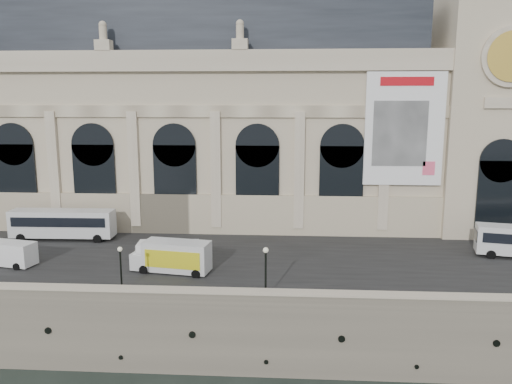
# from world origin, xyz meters

# --- Properties ---
(ground) EXTENTS (260.00, 260.00, 0.00)m
(ground) POSITION_xyz_m (0.00, 0.00, 0.00)
(ground) COLOR black
(ground) RESTS_ON ground
(quay) EXTENTS (160.00, 70.00, 6.00)m
(quay) POSITION_xyz_m (0.00, 35.00, 3.00)
(quay) COLOR gray
(quay) RESTS_ON ground
(street) EXTENTS (160.00, 24.00, 0.06)m
(street) POSITION_xyz_m (0.00, 14.00, 6.03)
(street) COLOR #2D2D2D
(street) RESTS_ON quay
(parapet) EXTENTS (160.00, 1.40, 1.21)m
(parapet) POSITION_xyz_m (0.00, 0.60, 6.62)
(parapet) COLOR gray
(parapet) RESTS_ON quay
(museum) EXTENTS (69.00, 18.70, 29.10)m
(museum) POSITION_xyz_m (-5.98, 30.86, 19.72)
(museum) COLOR #C2B295
(museum) RESTS_ON quay
(clock_pavilion) EXTENTS (13.00, 14.72, 36.70)m
(clock_pavilion) POSITION_xyz_m (34.00, 27.93, 23.42)
(clock_pavilion) COLOR #C2B295
(clock_pavilion) RESTS_ON quay
(bus_left) EXTENTS (12.19, 3.01, 3.58)m
(bus_left) POSITION_xyz_m (-16.85, 18.42, 8.00)
(bus_left) COLOR silver
(bus_left) RESTS_ON quay
(van_b) EXTENTS (5.78, 3.12, 2.44)m
(van_b) POSITION_xyz_m (-18.37, 8.94, 7.25)
(van_b) COLOR white
(van_b) RESTS_ON quay
(van_c) EXTENTS (6.20, 2.86, 2.69)m
(van_c) POSITION_xyz_m (-2.34, 8.88, 7.38)
(van_c) COLOR white
(van_c) RESTS_ON quay
(box_truck) EXTENTS (7.84, 3.66, 3.04)m
(box_truck) POSITION_xyz_m (-1.32, 8.04, 7.53)
(box_truck) COLOR silver
(box_truck) RESTS_ON quay
(lamp_left) EXTENTS (0.41, 0.41, 4.02)m
(lamp_left) POSITION_xyz_m (-4.60, 2.79, 8.00)
(lamp_left) COLOR black
(lamp_left) RESTS_ON quay
(lamp_right) EXTENTS (0.46, 0.46, 4.52)m
(lamp_right) POSITION_xyz_m (7.86, 1.73, 8.25)
(lamp_right) COLOR black
(lamp_right) RESTS_ON quay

